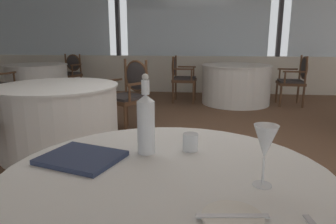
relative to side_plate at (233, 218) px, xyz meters
The scene contains 15 objects.
ground_plane 2.27m from the side_plate, 97.86° to the left, with size 15.06×15.06×0.00m, color brown.
window_wall_far 6.49m from the side_plate, 92.59° to the left, with size 11.58×0.14×2.97m.
side_plate is the anchor object (origin of this frame).
butter_knife 0.01m from the side_plate, ahead, with size 0.20×0.02×0.00m, color silver.
water_bottle 0.59m from the side_plate, 124.94° to the left, with size 0.08×0.08×0.34m.
wine_glass 0.28m from the side_plate, 61.53° to the left, with size 0.08×0.08×0.21m.
water_tumbler 0.54m from the side_plate, 105.08° to the left, with size 0.07×0.07×0.08m, color white.
menu_book 0.68m from the side_plate, 148.18° to the left, with size 0.30×0.25×0.02m, color #2D3856.
background_table_0 2.89m from the side_plate, 125.46° to the left, with size 1.31×1.31×0.75m.
dining_chair_0_0 3.43m from the side_plate, 108.40° to the left, with size 0.65×0.64×0.97m.
background_table_1 5.95m from the side_plate, 124.44° to the left, with size 1.19×1.19×0.75m.
dining_chair_1_1 6.66m from the side_plate, 117.90° to the left, with size 0.61×0.56×0.90m.
background_table_3 5.28m from the side_plate, 84.22° to the left, with size 1.33×1.33×0.75m.
dining_chair_3_0 5.45m from the side_plate, 72.65° to the left, with size 0.49×0.55×0.94m.
dining_chair_3_1 5.32m from the side_plate, 96.01° to the left, with size 0.49×0.55×0.91m.
Camera 1 is at (0.20, -2.88, 1.23)m, focal length 32.68 mm.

